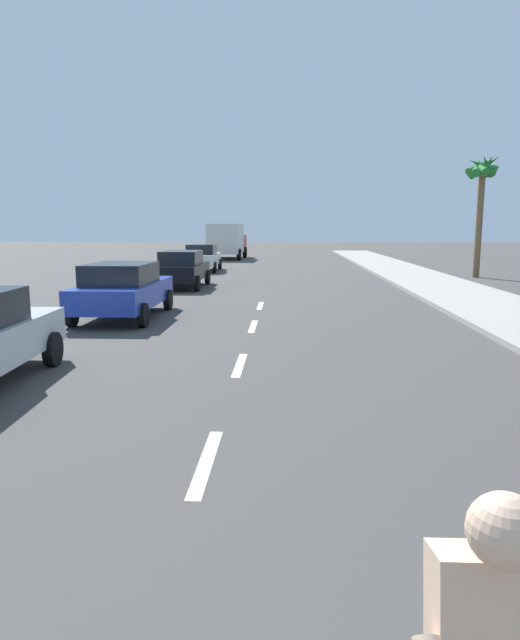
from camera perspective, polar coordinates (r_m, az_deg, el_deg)
name	(u,v)px	position (r m, az deg, el deg)	size (l,w,h in m)	color
ground_plane	(258,313)	(16.79, -0.21, 0.77)	(160.00, 160.00, 0.00)	#423F3D
sidewalk_strip	(483,303)	(19.84, 22.00, 1.64)	(3.60, 80.00, 0.14)	#9E998E
lane_stripe_2	(206,461)	(6.34, -5.55, -14.29)	(0.16, 1.80, 0.01)	white
lane_stripe_3	(240,365)	(10.45, -2.10, -4.63)	(0.16, 1.80, 0.01)	white
lane_stripe_4	(253,326)	(14.44, -0.71, -0.65)	(0.16, 1.80, 0.01)	white
lane_stripe_5	(260,306)	(18.25, 0.03, 1.49)	(0.16, 1.80, 0.01)	white
parked_car_blue	(123,289)	(16.14, -13.93, 3.15)	(2.06, 4.47, 1.57)	#1E389E
parked_car_black	(182,268)	(23.92, -8.03, 5.32)	(1.94, 4.15, 1.57)	black
parked_car_white	(202,257)	(32.79, -5.97, 6.48)	(1.99, 4.19, 1.57)	white
delivery_truck	(227,240)	(45.29, -3.41, 8.19)	(2.87, 6.33, 2.80)	maroon
palm_tree_distant	(482,179)	(30.69, 21.85, 13.35)	(1.81, 1.85, 6.28)	brown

